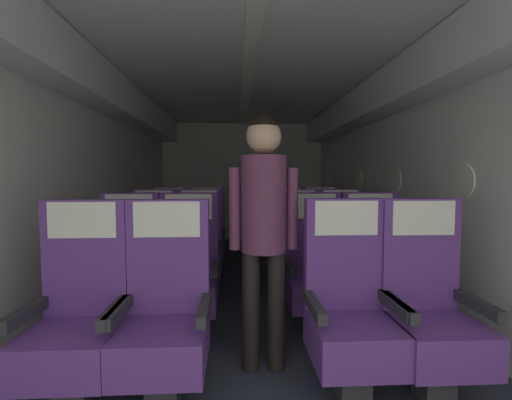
{
  "coord_description": "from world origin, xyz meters",
  "views": [
    {
      "loc": [
        -0.12,
        -0.3,
        1.22
      ],
      "look_at": [
        0.07,
        3.1,
        1.0
      ],
      "focal_mm": 24.93,
      "sensor_mm": 36.0,
      "label": 1
    }
  ],
  "objects_px": {
    "seat_b_right_aisle": "(373,272)",
    "seat_c_right_window": "(298,251)",
    "seat_a_left_window": "(78,320)",
    "seat_a_left_aisle": "(165,317)",
    "seat_d_right_aisle": "(321,236)",
    "seat_b_left_window": "(127,275)",
    "flight_attendant": "(264,215)",
    "seat_d_left_window": "(169,238)",
    "seat_a_right_window": "(350,313)",
    "seat_a_right_aisle": "(429,313)",
    "seat_c_right_aisle": "(342,250)",
    "seat_d_right_window": "(287,237)",
    "seat_d_left_aisle": "(206,238)",
    "seat_b_left_aisle": "(188,275)",
    "seat_c_left_window": "(152,252)",
    "seat_c_left_aisle": "(199,252)",
    "seat_b_right_window": "(315,272)"
  },
  "relations": [
    {
      "from": "seat_a_right_aisle",
      "to": "seat_b_left_window",
      "type": "height_order",
      "value": "same"
    },
    {
      "from": "seat_b_left_aisle",
      "to": "seat_d_right_aisle",
      "type": "height_order",
      "value": "same"
    },
    {
      "from": "seat_b_left_window",
      "to": "seat_d_right_window",
      "type": "bearing_deg",
      "value": 48.52
    },
    {
      "from": "seat_a_left_aisle",
      "to": "seat_d_right_aisle",
      "type": "distance_m",
      "value": 2.95
    },
    {
      "from": "seat_b_left_window",
      "to": "seat_d_left_aisle",
      "type": "xyz_separation_m",
      "value": [
        0.46,
        1.68,
        0.0
      ]
    },
    {
      "from": "seat_d_right_aisle",
      "to": "seat_b_left_window",
      "type": "bearing_deg",
      "value": -138.81
    },
    {
      "from": "seat_a_left_aisle",
      "to": "seat_b_right_window",
      "type": "distance_m",
      "value": 1.33
    },
    {
      "from": "seat_d_right_window",
      "to": "seat_c_left_aisle",
      "type": "bearing_deg",
      "value": -140.64
    },
    {
      "from": "seat_b_right_aisle",
      "to": "seat_c_right_window",
      "type": "relative_size",
      "value": 1.0
    },
    {
      "from": "seat_c_left_window",
      "to": "seat_c_right_aisle",
      "type": "height_order",
      "value": "same"
    },
    {
      "from": "seat_a_left_aisle",
      "to": "seat_a_right_aisle",
      "type": "xyz_separation_m",
      "value": [
        1.47,
        -0.01,
        0.0
      ]
    },
    {
      "from": "seat_a_right_aisle",
      "to": "flight_attendant",
      "type": "distance_m",
      "value": 1.1
    },
    {
      "from": "seat_d_right_aisle",
      "to": "seat_d_left_aisle",
      "type": "bearing_deg",
      "value": -179.35
    },
    {
      "from": "seat_c_left_aisle",
      "to": "seat_c_right_window",
      "type": "height_order",
      "value": "same"
    },
    {
      "from": "seat_a_left_window",
      "to": "seat_d_right_window",
      "type": "xyz_separation_m",
      "value": [
        1.49,
        2.55,
        0.0
      ]
    },
    {
      "from": "seat_c_right_aisle",
      "to": "seat_d_right_window",
      "type": "bearing_deg",
      "value": 118.09
    },
    {
      "from": "seat_a_left_window",
      "to": "seat_a_left_aisle",
      "type": "xyz_separation_m",
      "value": [
        0.46,
        0.0,
        0.0
      ]
    },
    {
      "from": "seat_b_left_aisle",
      "to": "seat_c_left_aisle",
      "type": "distance_m",
      "value": 0.86
    },
    {
      "from": "seat_b_left_aisle",
      "to": "seat_a_right_aisle",
      "type": "bearing_deg",
      "value": -30.38
    },
    {
      "from": "seat_c_left_window",
      "to": "seat_d_left_aisle",
      "type": "relative_size",
      "value": 1.0
    },
    {
      "from": "seat_c_left_aisle",
      "to": "flight_attendant",
      "type": "distance_m",
      "value": 1.62
    },
    {
      "from": "seat_a_left_aisle",
      "to": "seat_b_left_window",
      "type": "bearing_deg",
      "value": 118.31
    },
    {
      "from": "seat_a_left_aisle",
      "to": "seat_b_left_aisle",
      "type": "relative_size",
      "value": 1.0
    },
    {
      "from": "seat_a_right_window",
      "to": "flight_attendant",
      "type": "bearing_deg",
      "value": 149.9
    },
    {
      "from": "seat_a_left_aisle",
      "to": "seat_d_right_window",
      "type": "distance_m",
      "value": 2.74
    },
    {
      "from": "flight_attendant",
      "to": "seat_b_left_window",
      "type": "bearing_deg",
      "value": -7.92
    },
    {
      "from": "seat_a_right_aisle",
      "to": "seat_d_left_window",
      "type": "height_order",
      "value": "same"
    },
    {
      "from": "seat_d_left_window",
      "to": "seat_d_right_aisle",
      "type": "height_order",
      "value": "same"
    },
    {
      "from": "seat_c_right_window",
      "to": "flight_attendant",
      "type": "bearing_deg",
      "value": -108.48
    },
    {
      "from": "seat_c_right_aisle",
      "to": "seat_b_left_window",
      "type": "bearing_deg",
      "value": -156.99
    },
    {
      "from": "seat_c_left_window",
      "to": "seat_d_left_aisle",
      "type": "bearing_deg",
      "value": 61.29
    },
    {
      "from": "seat_d_left_window",
      "to": "seat_b_left_aisle",
      "type": "bearing_deg",
      "value": -74.56
    },
    {
      "from": "seat_d_right_aisle",
      "to": "seat_b_left_aisle",
      "type": "bearing_deg",
      "value": -130.64
    },
    {
      "from": "seat_d_left_window",
      "to": "seat_a_right_window",
      "type": "bearing_deg",
      "value": -59.59
    },
    {
      "from": "seat_d_left_aisle",
      "to": "seat_b_left_window",
      "type": "bearing_deg",
      "value": -105.46
    },
    {
      "from": "seat_a_left_window",
      "to": "seat_a_left_aisle",
      "type": "distance_m",
      "value": 0.46
    },
    {
      "from": "seat_b_left_window",
      "to": "seat_d_left_aisle",
      "type": "distance_m",
      "value": 1.74
    },
    {
      "from": "seat_c_right_window",
      "to": "seat_d_right_window",
      "type": "bearing_deg",
      "value": 89.89
    },
    {
      "from": "seat_a_right_aisle",
      "to": "seat_c_right_window",
      "type": "distance_m",
      "value": 1.75
    },
    {
      "from": "seat_b_right_aisle",
      "to": "seat_a_right_window",
      "type": "bearing_deg",
      "value": -118.83
    },
    {
      "from": "seat_a_right_window",
      "to": "seat_b_right_window",
      "type": "relative_size",
      "value": 1.0
    },
    {
      "from": "seat_d_right_window",
      "to": "seat_c_left_window",
      "type": "bearing_deg",
      "value": -150.19
    },
    {
      "from": "seat_b_right_window",
      "to": "seat_d_right_aisle",
      "type": "distance_m",
      "value": 1.75
    },
    {
      "from": "seat_d_right_aisle",
      "to": "seat_a_right_aisle",
      "type": "bearing_deg",
      "value": -90.07
    },
    {
      "from": "seat_b_left_window",
      "to": "seat_d_right_window",
      "type": "relative_size",
      "value": 1.0
    },
    {
      "from": "seat_c_right_window",
      "to": "seat_d_right_window",
      "type": "xyz_separation_m",
      "value": [
        0.0,
        0.86,
        0.0
      ]
    },
    {
      "from": "seat_c_right_window",
      "to": "seat_a_left_window",
      "type": "bearing_deg",
      "value": -131.41
    },
    {
      "from": "seat_d_right_window",
      "to": "seat_a_left_aisle",
      "type": "bearing_deg",
      "value": -112.02
    },
    {
      "from": "seat_a_right_aisle",
      "to": "seat_a_right_window",
      "type": "xyz_separation_m",
      "value": [
        -0.45,
        0.02,
        0.0
      ]
    },
    {
      "from": "seat_c_left_aisle",
      "to": "seat_d_left_aisle",
      "type": "distance_m",
      "value": 0.83
    }
  ]
}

